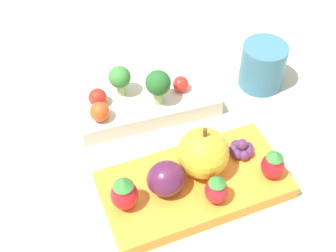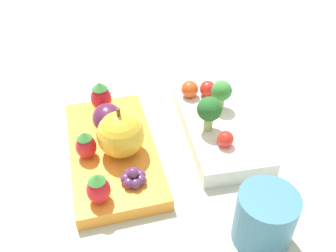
% 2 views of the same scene
% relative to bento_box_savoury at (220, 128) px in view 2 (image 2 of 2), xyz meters
% --- Properties ---
extents(ground_plane, '(4.00, 4.00, 0.00)m').
position_rel_bento_box_savoury_xyz_m(ground_plane, '(0.01, -0.07, -0.01)').
color(ground_plane, '#ADB7A3').
extents(bento_box_savoury, '(0.20, 0.12, 0.02)m').
position_rel_bento_box_savoury_xyz_m(bento_box_savoury, '(0.00, 0.00, 0.00)').
color(bento_box_savoury, silver).
rests_on(bento_box_savoury, ground_plane).
extents(bento_box_fruit, '(0.22, 0.13, 0.02)m').
position_rel_bento_box_savoury_xyz_m(bento_box_fruit, '(-0.01, -0.15, -0.00)').
color(bento_box_fruit, orange).
rests_on(bento_box_fruit, ground_plane).
extents(broccoli_floret_0, '(0.03, 0.03, 0.04)m').
position_rel_bento_box_savoury_xyz_m(broccoli_floret_0, '(-0.03, 0.01, 0.04)').
color(broccoli_floret_0, '#93B770').
rests_on(broccoli_floret_0, bento_box_savoury).
extents(broccoli_floret_1, '(0.03, 0.03, 0.05)m').
position_rel_bento_box_savoury_xyz_m(broccoli_floret_1, '(0.01, -0.02, 0.04)').
color(broccoli_floret_1, '#93B770').
rests_on(broccoli_floret_1, bento_box_savoury).
extents(cherry_tomato_0, '(0.02, 0.02, 0.02)m').
position_rel_bento_box_savoury_xyz_m(cherry_tomato_0, '(-0.06, 0.01, 0.02)').
color(cherry_tomato_0, red).
rests_on(cherry_tomato_0, bento_box_savoury).
extents(cherry_tomato_1, '(0.02, 0.02, 0.02)m').
position_rel_bento_box_savoury_xyz_m(cherry_tomato_1, '(0.05, -0.02, 0.02)').
color(cherry_tomato_1, red).
rests_on(cherry_tomato_1, bento_box_savoury).
extents(cherry_tomato_2, '(0.03, 0.03, 0.03)m').
position_rel_bento_box_savoury_xyz_m(cherry_tomato_2, '(-0.07, -0.02, 0.03)').
color(cherry_tomato_2, '#DB4C1E').
rests_on(cherry_tomato_2, bento_box_savoury).
extents(apple, '(0.06, 0.06, 0.07)m').
position_rel_bento_box_savoury_xyz_m(apple, '(0.01, -0.14, 0.04)').
color(apple, gold).
rests_on(apple, bento_box_fruit).
extents(strawberry_0, '(0.03, 0.03, 0.05)m').
position_rel_bento_box_savoury_xyz_m(strawberry_0, '(-0.09, -0.15, 0.03)').
color(strawberry_0, red).
rests_on(strawberry_0, bento_box_fruit).
extents(strawberry_1, '(0.03, 0.03, 0.04)m').
position_rel_bento_box_savoury_xyz_m(strawberry_1, '(0.00, -0.19, 0.03)').
color(strawberry_1, red).
rests_on(strawberry_1, bento_box_fruit).
extents(strawberry_2, '(0.03, 0.03, 0.04)m').
position_rel_bento_box_savoury_xyz_m(strawberry_2, '(0.08, -0.18, 0.03)').
color(strawberry_2, red).
rests_on(strawberry_2, bento_box_fruit).
extents(plum, '(0.04, 0.04, 0.04)m').
position_rel_bento_box_savoury_xyz_m(plum, '(-0.04, -0.15, 0.03)').
color(plum, '#511E42').
rests_on(plum, bento_box_fruit).
extents(grape_cluster, '(0.03, 0.03, 0.02)m').
position_rel_bento_box_savoury_xyz_m(grape_cluster, '(0.06, -0.14, 0.01)').
color(grape_cluster, '#562D5B').
rests_on(grape_cluster, bento_box_fruit).
extents(drinking_cup, '(0.06, 0.06, 0.07)m').
position_rel_bento_box_savoury_xyz_m(drinking_cup, '(0.17, -0.03, 0.02)').
color(drinking_cup, teal).
rests_on(drinking_cup, ground_plane).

